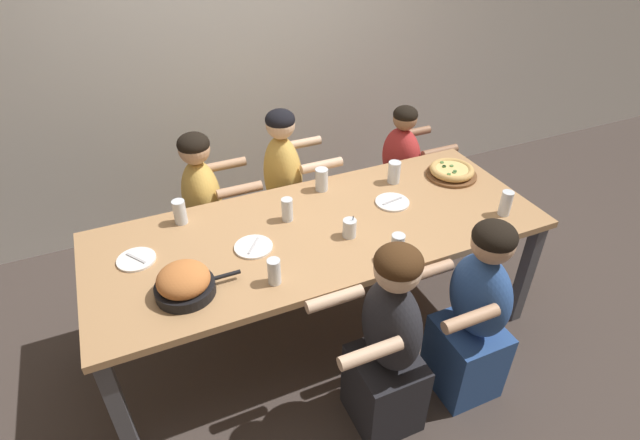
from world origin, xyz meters
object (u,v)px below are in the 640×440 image
object	(u,v)px
empty_plate_c	(253,247)
drinking_glass_g	(394,174)
diner_far_center	(284,198)
diner_far_midleft	(206,220)
diner_near_midright	(474,319)
drinking_glass_e	(322,181)
drinking_glass_d	(397,249)
diner_near_center	(388,348)
pizza_board_main	(452,171)
drinking_glass_a	(180,213)
diner_far_right	(399,179)
cocktail_glass_blue	(349,229)
skillet_bowl	(184,283)
drinking_glass_c	(274,271)
drinking_glass_b	(287,211)
empty_plate_a	(392,202)
drinking_glass_f	(505,205)
empty_plate_b	(136,259)

from	to	relation	value
empty_plate_c	drinking_glass_g	distance (m)	1.05
diner_far_center	diner_far_midleft	size ratio (longest dim) A/B	1.05
diner_near_midright	drinking_glass_e	bearing A→B (deg)	19.24
drinking_glass_d	diner_near_center	world-z (taller)	diner_near_center
pizza_board_main	drinking_glass_a	xyz separation A→B (m)	(-1.68, 0.18, 0.03)
diner_far_right	cocktail_glass_blue	bearing A→B (deg)	-45.41
diner_near_midright	pizza_board_main	bearing A→B (deg)	-27.11
skillet_bowl	drinking_glass_c	bearing A→B (deg)	-13.12
drinking_glass_b	drinking_glass_e	world-z (taller)	drinking_glass_e
drinking_glass_a	diner_far_midleft	xyz separation A→B (m)	(0.18, 0.35, -0.32)
empty_plate_a	drinking_glass_g	world-z (taller)	drinking_glass_g
drinking_glass_a	diner_near_midright	world-z (taller)	diner_near_midright
empty_plate_a	diner_near_center	world-z (taller)	diner_near_center
pizza_board_main	empty_plate_c	xyz separation A→B (m)	(-1.38, -0.20, -0.03)
skillet_bowl	diner_far_midleft	distance (m)	1.03
pizza_board_main	diner_near_midright	distance (m)	1.04
empty_plate_a	diner_near_center	xyz separation A→B (m)	(-0.45, -0.76, -0.26)
drinking_glass_c	drinking_glass_e	distance (m)	0.87
drinking_glass_e	diner_near_midright	size ratio (longest dim) A/B	0.13
cocktail_glass_blue	diner_far_midleft	xyz separation A→B (m)	(-0.61, 0.84, -0.31)
skillet_bowl	drinking_glass_d	distance (m)	1.04
diner_far_right	diner_far_midleft	size ratio (longest dim) A/B	0.93
empty_plate_c	drinking_glass_d	xyz separation A→B (m)	(0.63, -0.37, 0.06)
drinking_glass_g	drinking_glass_d	bearing A→B (deg)	-119.52
drinking_glass_d	diner_far_right	world-z (taller)	diner_far_right
drinking_glass_f	diner_near_midright	bearing A→B (deg)	-138.95
diner_far_center	diner_near_midright	bearing A→B (deg)	19.34
drinking_glass_a	drinking_glass_c	size ratio (longest dim) A/B	1.05
empty_plate_b	drinking_glass_b	world-z (taller)	drinking_glass_b
cocktail_glass_blue	drinking_glass_d	bearing A→B (deg)	-63.56
diner_far_right	drinking_glass_d	bearing A→B (deg)	-33.07
drinking_glass_c	drinking_glass_d	distance (m)	0.63
empty_plate_b	drinking_glass_b	distance (m)	0.82
drinking_glass_b	diner_far_center	distance (m)	0.66
drinking_glass_b	diner_near_midright	world-z (taller)	diner_near_midright
drinking_glass_a	drinking_glass_e	xyz separation A→B (m)	(0.85, 0.01, -0.00)
diner_near_midright	skillet_bowl	bearing A→B (deg)	69.89
skillet_bowl	diner_far_right	size ratio (longest dim) A/B	0.38
drinking_glass_f	diner_near_midright	world-z (taller)	diner_near_midright
cocktail_glass_blue	drinking_glass_a	world-z (taller)	drinking_glass_a
pizza_board_main	cocktail_glass_blue	world-z (taller)	cocktail_glass_blue
drinking_glass_b	diner_near_center	bearing A→B (deg)	-78.35
drinking_glass_e	diner_near_midright	bearing A→B (deg)	-70.76
pizza_board_main	drinking_glass_d	world-z (taller)	drinking_glass_d
skillet_bowl	drinking_glass_f	size ratio (longest dim) A/B	2.73
drinking_glass_b	diner_far_right	bearing A→B (deg)	27.17
skillet_bowl	diner_far_center	world-z (taller)	diner_far_center
drinking_glass_c	drinking_glass_e	world-z (taller)	drinking_glass_e
pizza_board_main	drinking_glass_g	distance (m)	0.39
drinking_glass_d	diner_far_midleft	size ratio (longest dim) A/B	0.13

